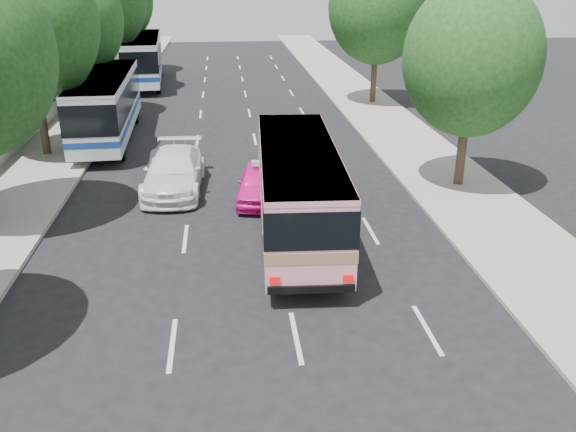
{
  "coord_description": "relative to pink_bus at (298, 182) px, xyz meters",
  "views": [
    {
      "loc": [
        -0.47,
        -14.16,
        8.14
      ],
      "look_at": [
        1.2,
        1.69,
        1.6
      ],
      "focal_mm": 38.0,
      "sensor_mm": 36.0,
      "label": 1
    }
  ],
  "objects": [
    {
      "name": "tree_left_d",
      "position": [
        -10.27,
        18.09,
        3.79
      ],
      "size": [
        5.52,
        5.52,
        8.6
      ],
      "color": "#38281E",
      "rests_on": "ground"
    },
    {
      "name": "tree_right_far",
      "position": [
        7.33,
        20.09,
        4.28
      ],
      "size": [
        6.0,
        6.0,
        9.35
      ],
      "color": "#38281E",
      "rests_on": "ground"
    },
    {
      "name": "sidewalk_left",
      "position": [
        -10.25,
        16.15,
        -1.77
      ],
      "size": [
        4.0,
        90.0,
        0.15
      ],
      "primitive_type": "cube",
      "color": "#9E998E",
      "rests_on": "ground"
    },
    {
      "name": "tree_right_near",
      "position": [
        7.03,
        4.09,
        3.36
      ],
      "size": [
        5.1,
        5.1,
        7.95
      ],
      "color": "#38281E",
      "rests_on": "ground"
    },
    {
      "name": "pink_bus",
      "position": [
        0.0,
        0.0,
        0.0
      ],
      "size": [
        2.81,
        9.38,
        2.96
      ],
      "rotation": [
        0.0,
        0.0,
        -0.05
      ],
      "color": "#FFA4AF",
      "rests_on": "ground"
    },
    {
      "name": "ground",
      "position": [
        -1.75,
        -3.85,
        -1.84
      ],
      "size": [
        120.0,
        120.0,
        0.0
      ],
      "primitive_type": "plane",
      "color": "black",
      "rests_on": "ground"
    },
    {
      "name": "tour_coach_front",
      "position": [
        -8.05,
        12.87,
        0.11
      ],
      "size": [
        2.77,
        10.91,
        3.24
      ],
      "rotation": [
        0.0,
        0.0,
        0.04
      ],
      "color": "silver",
      "rests_on": "ground"
    },
    {
      "name": "sidewalk_right",
      "position": [
        6.75,
        16.15,
        -1.78
      ],
      "size": [
        4.0,
        90.0,
        0.12
      ],
      "primitive_type": "cube",
      "color": "#9E998E",
      "rests_on": "ground"
    },
    {
      "name": "taxi_roof_sign",
      "position": [
        -1.03,
        3.47,
        -0.42
      ],
      "size": [
        0.57,
        0.24,
        0.18
      ],
      "primitive_type": "cube",
      "rotation": [
        0.0,
        0.0,
        -0.12
      ],
      "color": "silver",
      "rests_on": "pink_taxi"
    },
    {
      "name": "pink_taxi",
      "position": [
        -1.03,
        3.47,
        -1.17
      ],
      "size": [
        2.04,
        4.08,
        1.34
      ],
      "primitive_type": "imported",
      "rotation": [
        0.0,
        0.0,
        -0.12
      ],
      "color": "#FF16A3",
      "rests_on": "ground"
    },
    {
      "name": "low_wall",
      "position": [
        -12.05,
        16.15,
        -0.94
      ],
      "size": [
        0.3,
        90.0,
        1.5
      ],
      "primitive_type": "cube",
      "color": "#9E998E",
      "rests_on": "sidewalk_left"
    },
    {
      "name": "tree_left_c",
      "position": [
        -10.37,
        10.09,
        4.28
      ],
      "size": [
        6.0,
        6.0,
        9.35
      ],
      "color": "#38281E",
      "rests_on": "ground"
    },
    {
      "name": "white_pickup",
      "position": [
        -4.26,
        4.86,
        -1.07
      ],
      "size": [
        2.39,
        5.39,
        1.54
      ],
      "primitive_type": "imported",
      "rotation": [
        0.0,
        0.0,
        -0.05
      ],
      "color": "white",
      "rests_on": "ground"
    },
    {
      "name": "tour_coach_rear",
      "position": [
        -8.05,
        28.83,
        0.21
      ],
      "size": [
        3.29,
        11.56,
        3.42
      ],
      "rotation": [
        0.0,
        0.0,
        0.07
      ],
      "color": "white",
      "rests_on": "ground"
    }
  ]
}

